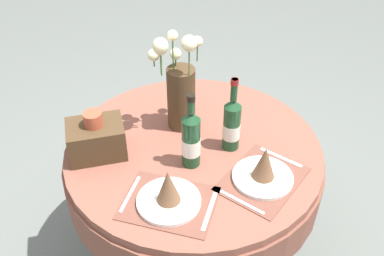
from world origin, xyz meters
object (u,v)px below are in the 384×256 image
place_setting_right (263,171)px  wine_bottle_centre (191,139)px  place_setting_left (169,194)px  wine_bottle_left (232,124)px  woven_basket_side_left (96,138)px  dining_table (194,170)px  flower_vase (179,88)px

place_setting_right → wine_bottle_centre: (-0.25, 0.16, 0.08)m
place_setting_left → wine_bottle_centre: (0.13, 0.19, 0.08)m
wine_bottle_left → woven_basket_side_left: bearing=169.7°
dining_table → flower_vase: 0.38m
dining_table → flower_vase: size_ratio=2.40×
place_setting_left → wine_bottle_centre: size_ratio=1.27×
flower_vase → woven_basket_side_left: size_ratio=2.04×
dining_table → wine_bottle_left: bearing=-14.4°
place_setting_right → woven_basket_side_left: (-0.61, 0.32, 0.03)m
flower_vase → wine_bottle_centre: flower_vase is taller
woven_basket_side_left → place_setting_right: bearing=-27.9°
place_setting_right → wine_bottle_left: (-0.06, 0.22, 0.08)m
dining_table → place_setting_right: bearing=-51.1°
place_setting_left → wine_bottle_left: wine_bottle_left is taller
wine_bottle_left → place_setting_left: bearing=-141.9°
place_setting_left → flower_vase: size_ratio=0.91×
dining_table → wine_bottle_left: wine_bottle_left is taller
dining_table → wine_bottle_centre: size_ratio=3.35×
woven_basket_side_left → wine_bottle_left: bearing=-10.3°
dining_table → flower_vase: bearing=97.4°
wine_bottle_left → woven_basket_side_left: wine_bottle_left is taller
place_setting_right → flower_vase: bearing=118.7°
wine_bottle_left → dining_table: bearing=165.6°
place_setting_right → wine_bottle_centre: 0.31m
dining_table → woven_basket_side_left: bearing=171.3°
wine_bottle_centre → place_setting_right: bearing=-33.3°
wine_bottle_left → wine_bottle_centre: size_ratio=1.01×
wine_bottle_left → wine_bottle_centre: bearing=-162.4°
wine_bottle_left → woven_basket_side_left: (-0.55, 0.10, -0.04)m
dining_table → wine_bottle_left: (0.15, -0.04, 0.26)m
place_setting_right → flower_vase: size_ratio=0.91×
place_setting_right → flower_vase: 0.51m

